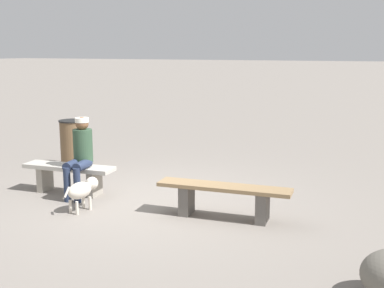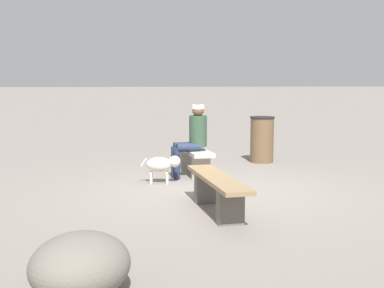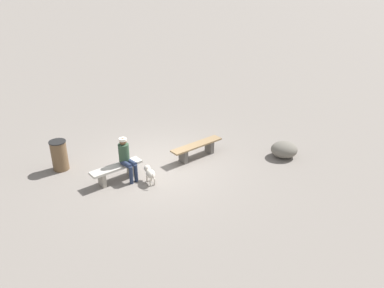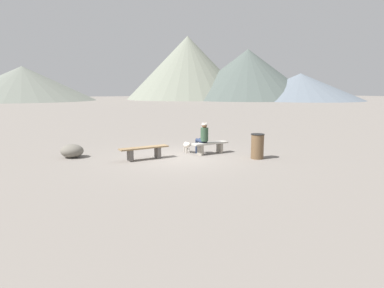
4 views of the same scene
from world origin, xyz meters
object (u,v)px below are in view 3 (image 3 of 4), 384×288
object	(u,v)px
bench_left	(197,148)
bench_right	(116,170)
seated_person	(126,156)
boulder	(284,150)
trash_bin	(59,155)
dog	(150,173)

from	to	relation	value
bench_left	bench_right	distance (m)	2.78
seated_person	boulder	xyz separation A→B (m)	(-4.92, 1.48, -0.49)
trash_bin	boulder	bearing A→B (deg)	154.17
dog	trash_bin	world-z (taller)	trash_bin
seated_person	bench_left	bearing A→B (deg)	169.47
bench_left	dog	bearing A→B (deg)	9.73
bench_right	trash_bin	bearing A→B (deg)	-59.18
bench_left	trash_bin	size ratio (longest dim) A/B	2.02
dog	boulder	bearing A→B (deg)	-95.56
bench_right	boulder	xyz separation A→B (m)	(-5.23, 1.54, -0.08)
bench_right	boulder	world-z (taller)	boulder
bench_left	dog	size ratio (longest dim) A/B	2.90
bench_left	boulder	xyz separation A→B (m)	(-2.45, 1.51, -0.07)
bench_left	boulder	world-z (taller)	boulder
seated_person	dog	world-z (taller)	seated_person
boulder	dog	bearing A→B (deg)	-11.62
seated_person	boulder	bearing A→B (deg)	152.05
dog	bench_right	bearing A→B (deg)	56.80
trash_bin	boulder	world-z (taller)	trash_bin
bench_left	boulder	size ratio (longest dim) A/B	2.21
bench_left	seated_person	bearing A→B (deg)	-6.06
bench_left	trash_bin	xyz separation A→B (m)	(3.98, -1.60, 0.15)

